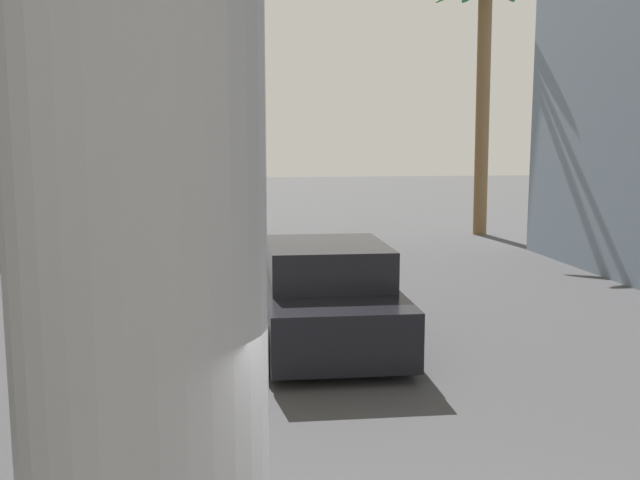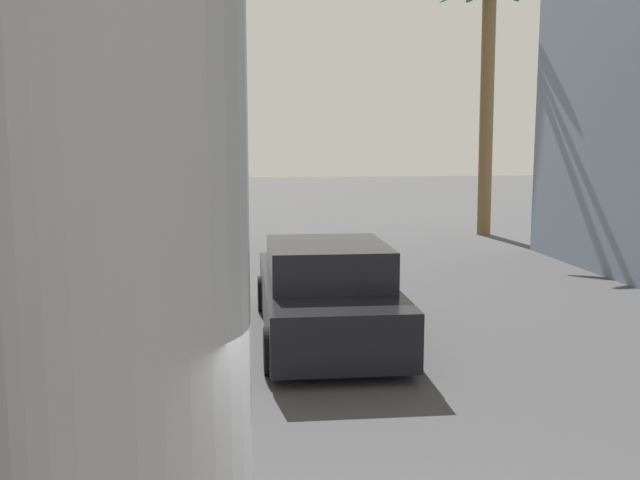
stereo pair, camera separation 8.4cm
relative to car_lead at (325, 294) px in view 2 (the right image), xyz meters
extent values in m
plane|color=#424244|center=(-0.28, 2.29, -0.70)|extent=(91.15, 91.15, 0.00)
cylinder|color=black|center=(-0.88, 1.90, -0.38)|extent=(0.23, 0.64, 0.64)
cylinder|color=black|center=(0.96, 1.86, -0.38)|extent=(0.23, 0.64, 0.64)
cylinder|color=black|center=(-0.96, -1.69, -0.38)|extent=(0.23, 0.64, 0.64)
cylinder|color=black|center=(0.89, -1.73, -0.38)|extent=(0.23, 0.64, 0.64)
cube|color=black|center=(0.00, 0.08, -0.14)|extent=(2.06, 5.17, 0.80)
cube|color=black|center=(-0.01, -0.30, 0.56)|extent=(1.84, 2.19, 0.60)
cylinder|color=brown|center=(6.82, 11.41, 3.33)|extent=(0.57, 0.64, 8.08)
camera|label=1|loc=(-1.60, -10.99, 2.45)|focal=40.00mm
camera|label=2|loc=(-1.52, -11.00, 2.45)|focal=40.00mm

